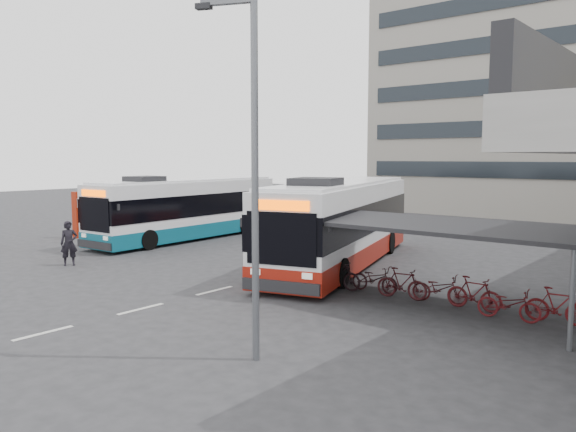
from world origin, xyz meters
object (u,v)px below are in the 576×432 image
Objects in this scene: bus_main at (341,224)px; bus_teal at (188,209)px; pedestrian at (69,243)px; lamp_post at (250,157)px.

bus_main is 1.07× the size of bus_teal.
pedestrian is at bearing -78.92° from bus_teal.
lamp_post reaches higher than pedestrian.
pedestrian is (2.14, -8.28, -0.72)m from bus_teal.
pedestrian is 14.25m from lamp_post.
bus_main is 11.42m from pedestrian.
lamp_post is at bearing -82.64° from bus_main.
bus_main is 6.94× the size of pedestrian.
lamp_post is (15.56, -11.46, 2.87)m from bus_teal.
bus_main is at bearing 90.13° from lamp_post.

